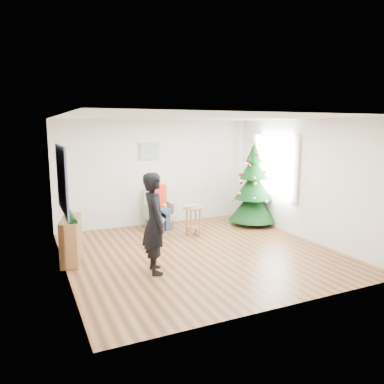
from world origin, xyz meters
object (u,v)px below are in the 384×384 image
christmas_tree (253,187)px  armchair (159,214)px  standing_man (155,223)px  console (71,240)px  stool (193,221)px

christmas_tree → armchair: size_ratio=2.24×
standing_man → console: standing_man is taller
armchair → standing_man: (-1.00, -2.63, 0.50)m
stool → console: (-2.69, -0.52, 0.06)m
standing_man → console: bearing=53.4°
christmas_tree → stool: 1.92m
stool → console: 2.74m
christmas_tree → armchair: christmas_tree is taller
christmas_tree → stool: christmas_tree is taller
stool → console: bearing=-169.0°
armchair → standing_man: size_ratio=0.56×
armchair → console: size_ratio=0.95×
stool → armchair: (-0.48, 0.96, 0.00)m
christmas_tree → armchair: (-2.27, 0.65, -0.62)m
armchair → console: 2.66m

